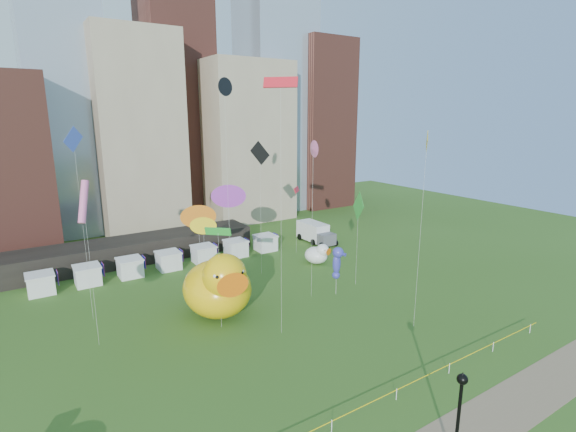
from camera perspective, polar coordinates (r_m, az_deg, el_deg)
ground at (r=31.72m, az=5.75°, el=-26.43°), size 160.00×160.00×0.00m
skyline at (r=81.83m, az=-21.09°, el=13.22°), size 101.00×23.00×68.00m
pavilion at (r=64.62m, az=-21.36°, el=-4.46°), size 38.00×6.00×3.20m
vendor_tents at (r=60.36m, az=-15.44°, el=-5.73°), size 33.24×2.80×2.40m
caution_tape at (r=31.29m, az=5.79°, el=-25.47°), size 50.00×0.06×0.90m
big_duck at (r=44.83m, az=-9.11°, el=-9.07°), size 7.71×9.80×7.26m
small_duck at (r=60.25m, az=3.91°, el=-5.04°), size 3.83×4.26×2.98m
seahorse_green at (r=45.48m, az=-9.01°, el=-6.81°), size 1.56×1.81×6.38m
seahorse_purple at (r=49.56m, az=6.49°, el=-5.82°), size 1.60×1.81×5.68m
lamppost at (r=29.00m, az=21.63°, el=-22.50°), size 0.63×0.63×6.07m
box_truck at (r=70.27m, az=3.59°, el=-2.17°), size 3.06×7.33×3.11m
kite_0 at (r=37.58m, az=-0.99°, el=16.89°), size 2.32×2.42×23.27m
kite_1 at (r=39.85m, az=-25.34°, el=1.68°), size 1.59×2.11×14.91m
kite_2 at (r=53.52m, az=-3.73°, el=8.03°), size 1.23×2.70×17.11m
kite_3 at (r=51.39m, az=9.26°, el=1.22°), size 1.41×3.35×11.55m
kite_4 at (r=40.86m, az=17.77°, el=8.36°), size 1.46×1.33×18.84m
kite_6 at (r=51.77m, az=-11.73°, el=-0.05°), size 2.73×1.23×9.96m
kite_7 at (r=56.92m, az=-7.83°, el=2.63°), size 2.85×1.72×11.39m
kite_8 at (r=62.94m, az=1.14°, el=3.44°), size 2.01×1.95×9.96m
kite_9 at (r=46.20m, az=3.34°, el=8.76°), size 0.76×1.77×17.58m
kite_10 at (r=48.99m, az=-8.38°, el=16.41°), size 1.76×1.29×24.10m
kite_11 at (r=40.52m, az=-9.21°, el=-2.09°), size 2.06×1.95×10.06m
kite_12 at (r=44.18m, az=-11.09°, el=-1.26°), size 1.66×1.07×10.26m
kite_13 at (r=44.99m, az=-26.37°, el=8.46°), size 1.90×1.52×19.20m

